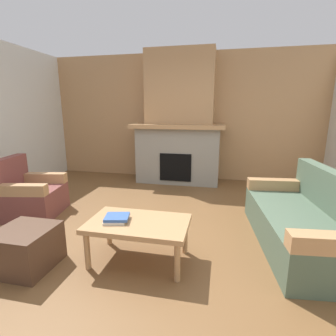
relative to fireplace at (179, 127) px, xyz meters
The scene contains 8 objects.
ground 2.87m from the fireplace, 90.00° to the right, with size 9.00×9.00×0.00m, color brown.
wall_back_wood_panel 0.42m from the fireplace, 90.00° to the left, with size 6.00×0.12×2.70m, color tan.
fireplace is the anchor object (origin of this frame).
couch 3.14m from the fireplace, 52.14° to the right, with size 1.01×1.87×0.85m.
armchair 3.04m from the fireplace, 128.96° to the right, with size 0.89×0.89×0.85m.
coffee_table 3.16m from the fireplace, 87.81° to the right, with size 1.00×0.60×0.43m.
ottoman 3.64m from the fireplace, 105.23° to the right, with size 0.52×0.52×0.40m, color #4C3323.
book_stack_near_edge 3.17m from the fireplace, 91.84° to the right, with size 0.27×0.26×0.05m.
Camera 1 is at (0.89, -2.63, 1.51)m, focal length 26.90 mm.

